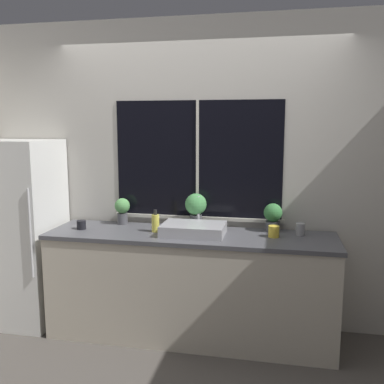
% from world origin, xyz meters
% --- Properties ---
extents(ground_plane, '(14.00, 14.00, 0.00)m').
position_xyz_m(ground_plane, '(0.00, 0.00, 0.00)').
color(ground_plane, '#4C4742').
extents(wall_back, '(8.00, 0.09, 2.70)m').
position_xyz_m(wall_back, '(0.00, 0.66, 1.35)').
color(wall_back, '#BCB7AD').
rests_on(wall_back, ground_plane).
extents(wall_left, '(0.06, 7.00, 2.70)m').
position_xyz_m(wall_left, '(-2.18, 1.50, 1.35)').
color(wall_left, '#BCB7AD').
rests_on(wall_left, ground_plane).
extents(counter, '(2.39, 0.61, 0.90)m').
position_xyz_m(counter, '(0.00, 0.29, 0.45)').
color(counter, beige).
rests_on(counter, ground_plane).
extents(refrigerator, '(0.66, 0.63, 1.66)m').
position_xyz_m(refrigerator, '(-1.57, 0.31, 0.83)').
color(refrigerator, silver).
rests_on(refrigerator, ground_plane).
extents(sink, '(0.51, 0.40, 0.29)m').
position_xyz_m(sink, '(0.03, 0.28, 0.95)').
color(sink, '#ADADB2').
rests_on(sink, counter).
extents(potted_plant_left, '(0.14, 0.14, 0.24)m').
position_xyz_m(potted_plant_left, '(-0.67, 0.52, 1.04)').
color(potted_plant_left, '#4C4C51').
rests_on(potted_plant_left, counter).
extents(potted_plant_center, '(0.19, 0.19, 0.30)m').
position_xyz_m(potted_plant_center, '(0.01, 0.52, 1.08)').
color(potted_plant_center, '#4C4C51').
rests_on(potted_plant_center, counter).
extents(potted_plant_right, '(0.16, 0.16, 0.24)m').
position_xyz_m(potted_plant_right, '(0.67, 0.52, 1.03)').
color(potted_plant_right, '#4C4C51').
rests_on(potted_plant_right, counter).
extents(soap_bottle, '(0.06, 0.06, 0.19)m').
position_xyz_m(soap_bottle, '(-0.30, 0.30, 0.98)').
color(soap_bottle, '#DBD14C').
rests_on(soap_bottle, counter).
extents(mug_yellow, '(0.09, 0.09, 0.09)m').
position_xyz_m(mug_yellow, '(0.68, 0.33, 0.95)').
color(mug_yellow, gold).
rests_on(mug_yellow, counter).
extents(mug_black, '(0.08, 0.08, 0.08)m').
position_xyz_m(mug_black, '(-0.95, 0.26, 0.94)').
color(mug_black, black).
rests_on(mug_black, counter).
extents(mug_grey, '(0.07, 0.07, 0.10)m').
position_xyz_m(mug_grey, '(0.89, 0.42, 0.95)').
color(mug_grey, gray).
rests_on(mug_grey, counter).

